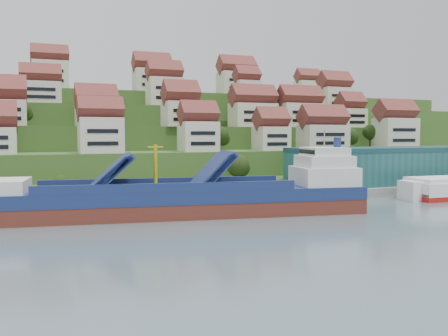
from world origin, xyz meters
name	(u,v)px	position (x,y,z in m)	size (l,w,h in m)	color
ground	(247,211)	(0.00, 0.00, 0.00)	(300.00, 300.00, 0.00)	slate
quay	(295,193)	(20.00, 15.00, 1.10)	(180.00, 14.00, 2.20)	gray
hillside	(137,147)	(0.00, 103.55, 10.66)	(260.00, 128.00, 31.00)	#2D4C1E
hillside_village	(174,107)	(2.48, 60.52, 24.35)	(156.93, 63.81, 29.45)	beige
hillside_trees	(169,126)	(-2.75, 47.81, 18.00)	(142.56, 62.11, 31.74)	#223812
warehouse	(392,165)	(52.00, 17.00, 7.20)	(60.00, 15.00, 10.00)	#1F5556
flagpole	(299,172)	(18.11, 10.00, 6.88)	(1.28, 0.16, 8.00)	gray
cargo_ship	(187,200)	(-13.32, -0.74, 3.18)	(75.76, 23.67, 16.56)	#5F271D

